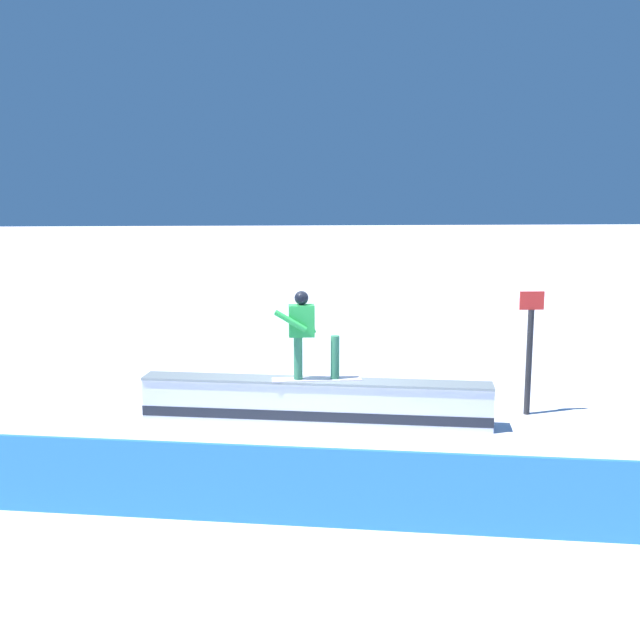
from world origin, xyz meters
name	(u,v)px	position (x,y,z in m)	size (l,w,h in m)	color
ground_plane	(315,423)	(0.00, 0.00, 0.00)	(120.00, 120.00, 0.00)	white
grind_box	(315,403)	(0.00, 0.00, 0.33)	(5.58, 1.51, 0.72)	white
snowboarder	(306,332)	(0.14, 0.01, 1.50)	(1.43, 0.42, 1.43)	silver
safety_fence	(336,488)	(0.00, 3.83, 0.46)	(9.76, 0.06, 0.92)	#3081E1
trail_marker	(529,349)	(-3.55, -0.26, 1.10)	(0.40, 0.10, 2.07)	#262628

